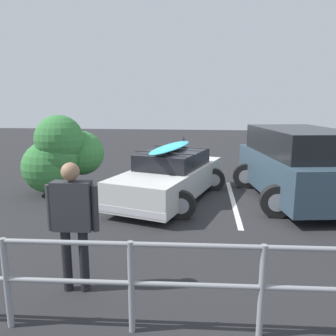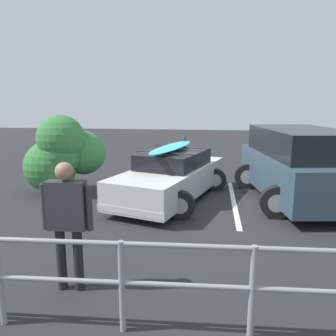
# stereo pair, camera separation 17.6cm
# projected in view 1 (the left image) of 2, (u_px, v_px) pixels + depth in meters

# --- Properties ---
(ground_plane) EXTENTS (44.00, 44.00, 0.02)m
(ground_plane) POSITION_uv_depth(u_px,v_px,m) (195.00, 199.00, 8.67)
(ground_plane) COLOR #28282B
(ground_plane) RESTS_ON ground
(parking_stripe) EXTENTS (0.12, 4.02, 0.00)m
(parking_stripe) POSITION_uv_depth(u_px,v_px,m) (233.00, 201.00, 8.46)
(parking_stripe) COLOR silver
(parking_stripe) RESTS_ON ground
(sedan_car) EXTENTS (2.94, 4.49, 1.53)m
(sedan_car) POSITION_uv_depth(u_px,v_px,m) (171.00, 176.00, 8.55)
(sedan_car) COLOR silver
(sedan_car) RESTS_ON ground
(suv_car) EXTENTS (3.06, 4.55, 1.85)m
(suv_car) POSITION_uv_depth(u_px,v_px,m) (298.00, 164.00, 8.37)
(suv_car) COLOR #334756
(suv_car) RESTS_ON ground
(person_bystander) EXTENTS (0.68, 0.23, 1.76)m
(person_bystander) POSITION_uv_depth(u_px,v_px,m) (73.00, 216.00, 4.25)
(person_bystander) COLOR black
(person_bystander) RESTS_ON ground
(railing_fence) EXTENTS (9.80, 0.59, 1.07)m
(railing_fence) POSITION_uv_depth(u_px,v_px,m) (196.00, 276.00, 3.47)
(railing_fence) COLOR gray
(railing_fence) RESTS_ON ground
(bush_near_left) EXTENTS (2.15, 1.89, 2.18)m
(bush_near_left) POSITION_uv_depth(u_px,v_px,m) (59.00, 157.00, 8.98)
(bush_near_left) COLOR #4C3828
(bush_near_left) RESTS_ON ground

